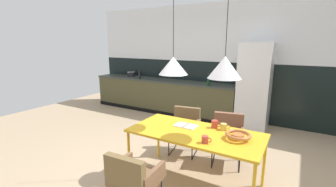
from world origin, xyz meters
The scene contains 19 objects.
ground_plane centered at (0.00, 0.00, 0.00)m, with size 9.66×9.66×0.00m, color tan.
back_wall_splashback_dark centered at (0.00, 2.84, 0.70)m, with size 7.43×0.12×1.40m, color black.
back_wall_panel_upper centered at (0.00, 2.84, 2.09)m, with size 7.43×0.12×1.40m, color white.
kitchen_counter centered at (-1.53, 2.48, 0.44)m, with size 4.10×0.63×0.88m.
refrigerator_column centered at (0.85, 2.48, 0.93)m, with size 0.66×0.60×1.87m, color silver.
dining_table centered at (0.62, -0.14, 0.69)m, with size 1.70×0.82×0.73m.
armchair_far_side centered at (0.83, 0.64, 0.49)m, with size 0.57×0.56×0.77m.
armchair_near_window centered at (0.31, -1.06, 0.50)m, with size 0.51×0.49×0.76m.
armchair_facing_counter centered at (0.09, 0.63, 0.49)m, with size 0.56×0.55×0.76m.
fruit_bowl centered at (1.15, -0.10, 0.78)m, with size 0.31×0.31×0.08m.
open_book centered at (0.42, -0.02, 0.74)m, with size 0.31×0.20×0.02m.
mug_white_ceramic centered at (0.92, 0.11, 0.77)m, with size 0.13×0.08×0.09m.
mug_tall_blue centered at (0.79, 0.12, 0.78)m, with size 0.13×0.09×0.10m.
mug_dark_espresso centered at (0.86, -0.40, 0.77)m, with size 0.12×0.08×0.08m.
cooking_pot centered at (-2.65, 2.58, 0.95)m, with size 0.23×0.23×0.15m.
bottle_spice_small centered at (-0.12, 2.25, 1.00)m, with size 0.06×0.06×0.28m.
bottle_vinegar_dark centered at (-2.11, 2.27, 0.99)m, with size 0.06×0.06×0.28m.
pendant_lamp_over_table_near centered at (0.28, -0.13, 1.57)m, with size 0.38×0.38×1.29m.
pendant_lamp_over_table_far centered at (0.96, -0.14, 1.58)m, with size 0.39×0.39×1.29m.
Camera 1 is at (1.73, -2.75, 1.86)m, focal length 24.72 mm.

